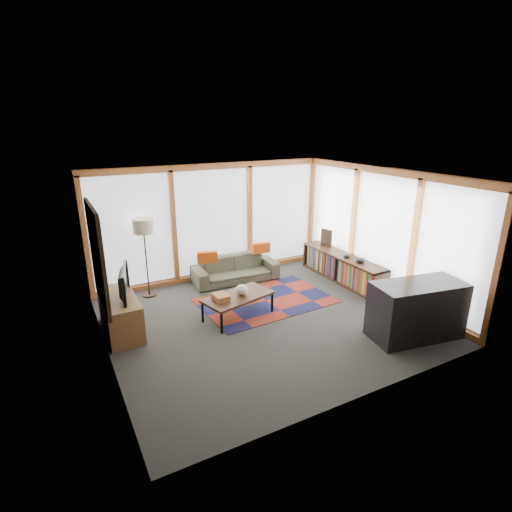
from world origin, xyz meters
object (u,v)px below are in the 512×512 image
tv_console (120,314)px  bookshelf (342,268)px  sofa (235,269)px  television (120,283)px  floor_lamp (146,258)px  coffee_table (238,306)px  bar_counter (416,310)px

tv_console → bookshelf: bearing=0.6°
sofa → tv_console: (-2.72, -1.18, 0.05)m
tv_console → television: television is taller
floor_lamp → television: (-0.74, -1.32, 0.09)m
coffee_table → tv_console: size_ratio=0.98×
bar_counter → floor_lamp: bearing=143.4°
floor_lamp → bar_counter: floor_lamp is taller
television → tv_console: bearing=71.5°
sofa → bookshelf: (2.13, -1.13, 0.02)m
bookshelf → tv_console: bearing=-179.4°
tv_console → bar_counter: bar_counter is taller
bookshelf → coffee_table: bearing=-170.0°
coffee_table → bookshelf: 2.90m
coffee_table → bar_counter: size_ratio=0.85×
floor_lamp → bookshelf: (4.07, -1.24, -0.51)m
coffee_table → television: size_ratio=1.44×
coffee_table → bookshelf: bookshelf is taller
floor_lamp → bookshelf: bearing=-16.9°
tv_console → sofa: bearing=23.5°
bookshelf → floor_lamp: bearing=163.1°
bookshelf → bar_counter: bearing=-102.0°
floor_lamp → coffee_table: size_ratio=1.28×
tv_console → coffee_table: bearing=-12.6°
sofa → bookshelf: size_ratio=0.79×
coffee_table → bookshelf: size_ratio=0.53×
sofa → coffee_table: bearing=-110.3°
floor_lamp → tv_console: floor_lamp is taller
sofa → floor_lamp: 2.01m
floor_lamp → bookshelf: floor_lamp is taller
tv_console → floor_lamp: bearing=58.6°
sofa → tv_console: 2.97m
sofa → tv_console: tv_console is taller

